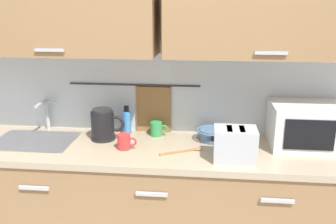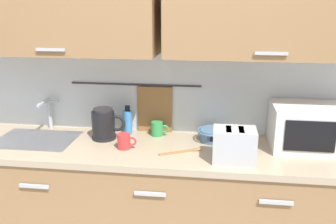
{
  "view_description": "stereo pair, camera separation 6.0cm",
  "coord_description": "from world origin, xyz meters",
  "views": [
    {
      "loc": [
        0.28,
        -1.83,
        1.77
      ],
      "look_at": [
        0.06,
        0.33,
        1.12
      ],
      "focal_mm": 39.25,
      "sensor_mm": 36.0,
      "label": 1
    },
    {
      "loc": [
        0.34,
        -1.82,
        1.77
      ],
      "look_at": [
        0.06,
        0.33,
        1.12
      ],
      "focal_mm": 39.25,
      "sensor_mm": 36.0,
      "label": 2
    }
  ],
  "objects": [
    {
      "name": "dish_soap_bottle",
      "position": [
        -0.25,
        0.52,
        0.99
      ],
      "size": [
        0.06,
        0.06,
        0.2
      ],
      "color": "#3F8CD8",
      "rests_on": "counter_unit"
    },
    {
      "name": "mixing_bowl",
      "position": [
        0.34,
        0.44,
        0.94
      ],
      "size": [
        0.21,
        0.21,
        0.08
      ],
      "color": "#4C7093",
      "rests_on": "counter_unit"
    },
    {
      "name": "back_wall_assembly",
      "position": [
        -0.0,
        0.53,
        1.52
      ],
      "size": [
        3.7,
        0.41,
        2.5
      ],
      "color": "silver",
      "rests_on": "ground"
    },
    {
      "name": "sink_faucet",
      "position": [
        -0.82,
        0.53,
        1.04
      ],
      "size": [
        0.09,
        0.17,
        0.22
      ],
      "color": "#B2B5BA",
      "rests_on": "counter_unit"
    },
    {
      "name": "toaster",
      "position": [
        0.46,
        0.15,
        1.0
      ],
      "size": [
        0.26,
        0.17,
        0.19
      ],
      "color": "#B7BABF",
      "rests_on": "counter_unit"
    },
    {
      "name": "mug_by_kettle",
      "position": [
        -0.04,
        0.5,
        0.95
      ],
      "size": [
        0.12,
        0.08,
        0.09
      ],
      "color": "green",
      "rests_on": "counter_unit"
    },
    {
      "name": "counter_unit",
      "position": [
        -0.01,
        0.3,
        0.46
      ],
      "size": [
        2.53,
        0.64,
        0.9
      ],
      "color": "#997047",
      "rests_on": "ground"
    },
    {
      "name": "electric_kettle",
      "position": [
        -0.38,
        0.39,
        1.0
      ],
      "size": [
        0.23,
        0.16,
        0.21
      ],
      "color": "black",
      "rests_on": "counter_unit"
    },
    {
      "name": "wooden_spoon",
      "position": [
        0.18,
        0.24,
        0.91
      ],
      "size": [
        0.26,
        0.15,
        0.01
      ],
      "color": "#9E7042",
      "rests_on": "counter_unit"
    },
    {
      "name": "microwave",
      "position": [
        0.92,
        0.41,
        1.04
      ],
      "size": [
        0.46,
        0.35,
        0.27
      ],
      "color": "white",
      "rests_on": "counter_unit"
    },
    {
      "name": "mug_near_sink",
      "position": [
        -0.2,
        0.24,
        0.95
      ],
      "size": [
        0.12,
        0.08,
        0.09
      ],
      "color": "red",
      "rests_on": "counter_unit"
    }
  ]
}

